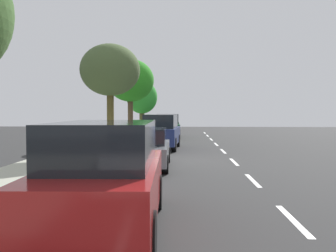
% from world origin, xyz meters
% --- Properties ---
extents(ground, '(71.08, 71.08, 0.00)m').
position_xyz_m(ground, '(0.00, 0.00, 0.00)').
color(ground, '#2B2B2B').
extents(sidewalk, '(4.08, 44.42, 0.16)m').
position_xyz_m(sidewalk, '(3.97, 0.00, 0.08)').
color(sidewalk, '#A2A491').
rests_on(sidewalk, ground).
extents(curb_edge, '(0.16, 44.42, 0.16)m').
position_xyz_m(curb_edge, '(1.85, 0.00, 0.08)').
color(curb_edge, gray).
rests_on(curb_edge, ground).
extents(lane_stripe_centre, '(0.14, 44.20, 0.01)m').
position_xyz_m(lane_stripe_centre, '(-2.74, -0.11, 0.00)').
color(lane_stripe_centre, white).
rests_on(lane_stripe_centre, ground).
extents(lane_stripe_bike_edge, '(0.12, 44.42, 0.01)m').
position_xyz_m(lane_stripe_bike_edge, '(0.38, 0.00, 0.00)').
color(lane_stripe_bike_edge, white).
rests_on(lane_stripe_bike_edge, ground).
extents(parked_pickup_green_nearest, '(2.15, 5.36, 1.95)m').
position_xyz_m(parked_pickup_green_nearest, '(0.72, -14.64, 0.90)').
color(parked_pickup_green_nearest, '#1E512D').
rests_on(parked_pickup_green_nearest, ground).
extents(parked_suv_dark_blue_second, '(2.17, 4.80, 1.99)m').
position_xyz_m(parked_suv_dark_blue_second, '(0.71, -5.39, 1.03)').
color(parked_suv_dark_blue_second, navy).
rests_on(parked_suv_dark_blue_second, ground).
extents(parked_sedan_grey_mid, '(1.89, 4.43, 1.52)m').
position_xyz_m(parked_sedan_grey_mid, '(0.90, 1.56, 0.75)').
color(parked_sedan_grey_mid, slate).
rests_on(parked_sedan_grey_mid, ground).
extents(parked_suv_red_far, '(2.07, 4.75, 1.99)m').
position_xyz_m(parked_suv_red_far, '(0.88, 9.02, 1.03)').
color(parked_suv_red_far, maroon).
rests_on(parked_suv_red_far, ground).
extents(bicycle_at_curb, '(1.78, 0.46, 0.80)m').
position_xyz_m(bicycle_at_curb, '(1.38, -9.61, 0.39)').
color(bicycle_at_curb, black).
rests_on(bicycle_at_curb, ground).
extents(cyclist_with_backpack, '(0.47, 0.61, 1.74)m').
position_xyz_m(cyclist_with_backpack, '(1.61, -10.05, 1.07)').
color(cyclist_with_backpack, '#C6B284').
rests_on(cyclist_with_backpack, ground).
extents(street_tree_near_cyclist, '(2.60, 2.60, 4.60)m').
position_xyz_m(street_tree_near_cyclist, '(2.91, -15.13, 3.32)').
color(street_tree_near_cyclist, '#4E4C28').
rests_on(street_tree_near_cyclist, sidewalk).
extents(street_tree_mid_block, '(3.10, 3.10, 5.43)m').
position_xyz_m(street_tree_mid_block, '(2.91, -8.34, 4.17)').
color(street_tree_mid_block, '#4F3D28').
rests_on(street_tree_mid_block, sidewalk).
extents(street_tree_far_end, '(2.84, 2.84, 5.20)m').
position_xyz_m(street_tree_far_end, '(2.91, -1.65, 4.10)').
color(street_tree_far_end, '#4D4420').
rests_on(street_tree_far_end, sidewalk).
extents(fire_hydrant, '(0.22, 0.22, 0.84)m').
position_xyz_m(fire_hydrant, '(2.28, -5.79, 0.59)').
color(fire_hydrant, red).
rests_on(fire_hydrant, sidewalk).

